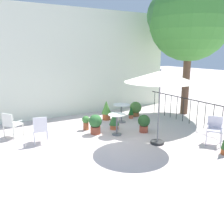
# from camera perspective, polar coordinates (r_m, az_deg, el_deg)

# --- Properties ---
(ground_plane) EXTENTS (60.00, 60.00, 0.00)m
(ground_plane) POSITION_cam_1_polar(r_m,az_deg,el_deg) (8.21, 1.18, -6.66)
(ground_plane) COLOR beige
(villa_facade) EXTENTS (10.35, 0.30, 4.73)m
(villa_facade) POSITION_cam_1_polar(r_m,az_deg,el_deg) (11.34, -9.75, 11.13)
(villa_facade) COLOR white
(villa_facade) RESTS_ON ground
(terrace_railing) EXTENTS (0.03, 5.15, 1.01)m
(terrace_railing) POSITION_cam_1_polar(r_m,az_deg,el_deg) (10.28, 18.48, 0.85)
(terrace_railing) COLOR black
(terrace_railing) RESTS_ON ground
(shade_tree) EXTENTS (3.78, 3.60, 6.03)m
(shade_tree) POSITION_cam_1_polar(r_m,az_deg,el_deg) (11.97, 17.81, 19.87)
(shade_tree) COLOR brown
(shade_tree) RESTS_ON ground
(patio_umbrella_0) EXTENTS (2.18, 2.18, 2.38)m
(patio_umbrella_0) POSITION_cam_1_polar(r_m,az_deg,el_deg) (7.59, 11.16, 7.93)
(patio_umbrella_0) COLOR #2D2D2D
(patio_umbrella_0) RESTS_ON ground
(cafe_table_0) EXTENTS (0.68, 0.68, 0.76)m
(cafe_table_0) POSITION_cam_1_polar(r_m,az_deg,el_deg) (10.14, 2.20, 0.49)
(cafe_table_0) COLOR white
(cafe_table_0) RESTS_ON ground
(cafe_table_1) EXTENTS (0.61, 0.61, 0.75)m
(cafe_table_1) POSITION_cam_1_polar(r_m,az_deg,el_deg) (8.62, 1.13, -2.06)
(cafe_table_1) COLOR silver
(cafe_table_1) RESTS_ON ground
(patio_chair_0) EXTENTS (0.64, 0.64, 0.88)m
(patio_chair_0) POSITION_cam_1_polar(r_m,az_deg,el_deg) (8.45, 22.72, -3.40)
(patio_chair_0) COLOR silver
(patio_chair_0) RESTS_ON ground
(patio_chair_1) EXTENTS (0.66, 0.66, 0.88)m
(patio_chair_1) POSITION_cam_1_polar(r_m,az_deg,el_deg) (8.99, -22.38, -2.44)
(patio_chair_1) COLOR white
(patio_chair_1) RESTS_ON ground
(patio_chair_2) EXTENTS (0.52, 0.51, 0.89)m
(patio_chair_2) POSITION_cam_1_polar(r_m,az_deg,el_deg) (8.16, -16.30, -3.62)
(patio_chair_2) COLOR white
(patio_chair_2) RESTS_ON ground
(potted_plant_0) EXTENTS (0.24, 0.24, 0.53)m
(potted_plant_0) POSITION_cam_1_polar(r_m,az_deg,el_deg) (10.82, 4.45, 0.00)
(potted_plant_0) COLOR #C05E3B
(potted_plant_0) RESTS_ON ground
(potted_plant_1) EXTENTS (0.47, 0.47, 0.71)m
(potted_plant_1) POSITION_cam_1_polar(r_m,az_deg,el_deg) (8.77, -3.87, -2.66)
(potted_plant_1) COLOR brown
(potted_plant_1) RESTS_ON ground
(potted_plant_2) EXTENTS (0.53, 0.53, 0.67)m
(potted_plant_2) POSITION_cam_1_polar(r_m,az_deg,el_deg) (11.18, 5.51, 0.86)
(potted_plant_2) COLOR brown
(potted_plant_2) RESTS_ON ground
(potted_plant_3) EXTENTS (0.38, 0.38, 0.69)m
(potted_plant_3) POSITION_cam_1_polar(r_m,az_deg,el_deg) (9.28, 0.52, -1.84)
(potted_plant_3) COLOR #CD683C
(potted_plant_3) RESTS_ON ground
(potted_plant_5) EXTENTS (0.28, 0.29, 0.54)m
(potted_plant_5) POSITION_cam_1_polar(r_m,az_deg,el_deg) (9.27, -6.10, -2.27)
(potted_plant_5) COLOR #9D502F
(potted_plant_5) RESTS_ON ground
(potted_plant_6) EXTENTS (0.42, 0.42, 0.83)m
(potted_plant_6) POSITION_cam_1_polar(r_m,az_deg,el_deg) (10.54, -1.33, 0.59)
(potted_plant_6) COLOR #AA512B
(potted_plant_6) RESTS_ON ground
(potted_plant_7) EXTENTS (0.44, 0.44, 0.65)m
(potted_plant_7) POSITION_cam_1_polar(r_m,az_deg,el_deg) (9.01, 7.42, -2.46)
(potted_plant_7) COLOR #A04833
(potted_plant_7) RESTS_ON ground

